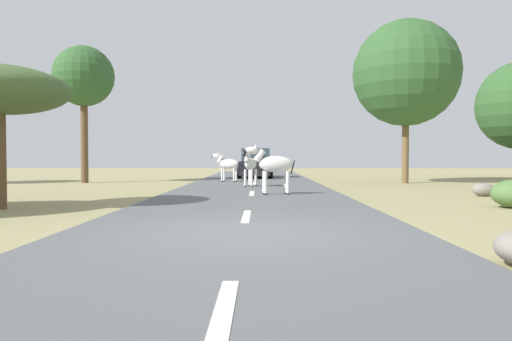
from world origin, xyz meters
The scene contains 10 objects.
ground_plane centered at (0.00, 0.00, 0.00)m, with size 90.00×90.00×0.00m, color #998E60.
road centered at (-0.03, 0.00, 0.03)m, with size 6.00×64.00×0.05m, color #56595B.
lane_markings centered at (-0.03, -1.00, 0.05)m, with size 0.16×56.00×0.01m.
zebra_0 centered at (-0.18, 11.66, 0.96)m, with size 0.67×1.59×1.53m.
zebra_1 centered at (0.67, 7.60, 1.02)m, with size 1.72×0.60×1.63m.
zebra_2 centered at (-1.38, 15.40, 0.92)m, with size 1.46×0.80×1.45m.
car_0 centered at (-0.01, 20.28, 0.85)m, with size 2.12×4.39×1.74m.
tree_1 centered at (-8.43, 15.22, 5.19)m, with size 2.95×2.95×6.72m.
tree_3 centered at (7.28, 14.98, 5.31)m, with size 5.08×5.08×7.86m.
rock_0 centered at (7.50, 7.55, 0.22)m, with size 0.70×0.51×0.44m, color gray.
Camera 1 is at (0.26, -7.51, 1.27)m, focal length 32.48 mm.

